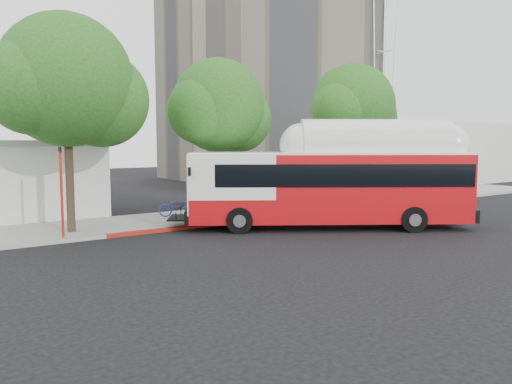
% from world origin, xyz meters
% --- Properties ---
extents(ground, '(120.00, 120.00, 0.00)m').
position_xyz_m(ground, '(0.00, 0.00, 0.00)').
color(ground, black).
rests_on(ground, ground).
extents(sidewalk, '(60.00, 5.00, 0.15)m').
position_xyz_m(sidewalk, '(0.00, 6.50, 0.07)').
color(sidewalk, gray).
rests_on(sidewalk, ground).
extents(curb_strip, '(60.00, 0.30, 0.15)m').
position_xyz_m(curb_strip, '(0.00, 3.90, 0.07)').
color(curb_strip, gray).
rests_on(curb_strip, ground).
extents(red_curb_segment, '(10.00, 0.32, 0.16)m').
position_xyz_m(red_curb_segment, '(-3.00, 3.90, 0.08)').
color(red_curb_segment, maroon).
rests_on(red_curb_segment, ground).
extents(street_tree_left, '(6.67, 5.80, 9.74)m').
position_xyz_m(street_tree_left, '(-8.53, 5.56, 6.60)').
color(street_tree_left, '#2D2116').
rests_on(street_tree_left, ground).
extents(street_tree_mid, '(5.75, 5.00, 8.62)m').
position_xyz_m(street_tree_mid, '(-0.59, 6.06, 5.91)').
color(street_tree_mid, '#2D2116').
rests_on(street_tree_mid, ground).
extents(street_tree_right, '(6.21, 5.40, 9.18)m').
position_xyz_m(street_tree_right, '(9.44, 5.86, 6.26)').
color(street_tree_right, '#2D2116').
rests_on(street_tree_right, ground).
extents(apartment_tower, '(18.00, 18.00, 37.00)m').
position_xyz_m(apartment_tower, '(18.00, 28.00, 17.62)').
color(apartment_tower, gray).
rests_on(apartment_tower, ground).
extents(horizon_block, '(20.00, 12.00, 6.00)m').
position_xyz_m(horizon_block, '(30.00, 16.00, 3.00)').
color(horizon_block, silver).
rests_on(horizon_block, ground).
extents(transit_bus, '(13.27, 9.76, 4.21)m').
position_xyz_m(transit_bus, '(1.76, 0.17, 1.97)').
color(transit_bus, '#B70C11').
rests_on(transit_bus, ground).
extents(signal_pole, '(0.11, 0.38, 3.96)m').
position_xyz_m(signal_pole, '(-9.67, 4.26, 2.03)').
color(signal_pole, red).
rests_on(signal_pole, ground).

